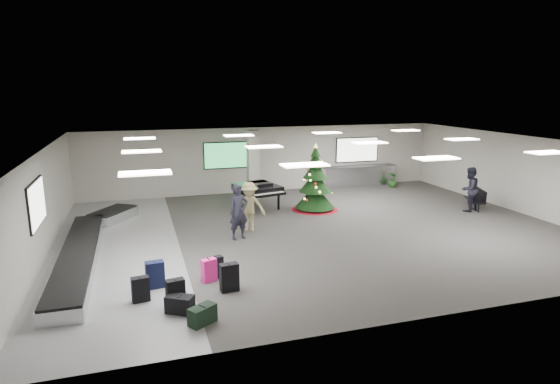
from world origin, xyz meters
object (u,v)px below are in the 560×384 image
object	(u,v)px
bench	(477,197)
potted_plant_right	(393,180)
potted_plant_left	(320,184)
baggage_carousel	(87,246)
service_counter	(359,176)
traveler_bench	(469,189)
christmas_tree	(315,187)
pink_suitcase	(209,270)
traveler_b	(249,207)
traveler_a	(239,212)
grand_piano	(258,189)

from	to	relation	value
bench	potted_plant_right	xyz separation A→B (m)	(-1.08, 5.04, -0.12)
bench	potted_plant_left	distance (m)	7.23
baggage_carousel	service_counter	size ratio (longest dim) A/B	2.40
traveler_bench	potted_plant_left	xyz separation A→B (m)	(-4.59, 5.25, -0.51)
baggage_carousel	christmas_tree	xyz separation A→B (m)	(8.84, 2.86, 0.76)
pink_suitcase	potted_plant_right	xyz separation A→B (m)	(11.09, 9.34, 0.07)
christmas_tree	traveler_b	distance (m)	3.98
traveler_a	potted_plant_right	world-z (taller)	traveler_a
potted_plant_left	baggage_carousel	bearing A→B (deg)	-150.05
potted_plant_left	bench	bearing A→B (deg)	-44.22
traveler_a	grand_piano	bearing A→B (deg)	52.28
traveler_a	traveler_b	distance (m)	1.00
pink_suitcase	traveler_bench	distance (m)	12.31
service_counter	traveler_b	xyz separation A→B (m)	(-7.38, -5.97, 0.35)
pink_suitcase	bench	distance (m)	12.91
traveler_b	traveler_a	bearing A→B (deg)	-106.91
baggage_carousel	service_counter	bearing A→B (deg)	27.67
grand_piano	bench	distance (m)	9.39
traveler_b	potted_plant_right	size ratio (longest dim) A/B	2.35
bench	service_counter	bearing A→B (deg)	135.83
bench	traveler_bench	bearing A→B (deg)	-139.31
pink_suitcase	grand_piano	distance (m)	7.92
grand_piano	traveler_a	xyz separation A→B (m)	(-1.70, -3.87, 0.11)
service_counter	potted_plant_right	world-z (taller)	service_counter
baggage_carousel	potted_plant_right	world-z (taller)	potted_plant_right
service_counter	bench	bearing A→B (deg)	-65.39
christmas_tree	potted_plant_right	size ratio (longest dim) A/B	3.72
potted_plant_left	traveler_bench	bearing A→B (deg)	-48.79
traveler_bench	baggage_carousel	bearing A→B (deg)	-14.74
potted_plant_right	baggage_carousel	bearing A→B (deg)	-157.57
traveler_a	traveler_b	bearing A→B (deg)	41.30
grand_piano	traveler_b	size ratio (longest dim) A/B	1.32
pink_suitcase	service_counter	bearing A→B (deg)	24.99
service_counter	traveler_a	bearing A→B (deg)	-139.50
christmas_tree	traveler_a	distance (m)	4.91
christmas_tree	bench	xyz separation A→B (m)	(6.67, -1.95, -0.47)
christmas_tree	grand_piano	bearing A→B (deg)	157.04
bench	traveler_a	xyz separation A→B (m)	(-10.62, -0.97, 0.45)
baggage_carousel	pink_suitcase	distance (m)	4.75
grand_piano	bench	bearing A→B (deg)	-30.84
service_counter	potted_plant_right	size ratio (longest dim) A/B	5.29
bench	traveler_bench	distance (m)	0.76
grand_piano	potted_plant_right	world-z (taller)	grand_piano
service_counter	traveler_bench	size ratio (longest dim) A/B	2.15
potted_plant_left	potted_plant_right	distance (m)	4.10
baggage_carousel	potted_plant_left	distance (m)	11.92
traveler_bench	potted_plant_right	size ratio (longest dim) A/B	2.46
traveler_b	potted_plant_right	distance (m)	10.38
christmas_tree	bench	bearing A→B (deg)	-16.28
pink_suitcase	potted_plant_left	bearing A→B (deg)	31.37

